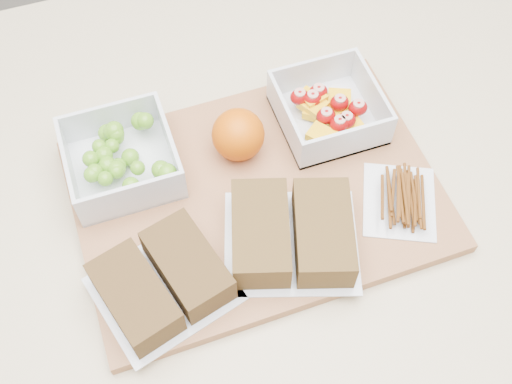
% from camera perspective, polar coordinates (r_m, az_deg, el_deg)
% --- Properties ---
extents(counter, '(1.20, 0.90, 0.90)m').
position_cam_1_polar(counter, '(1.17, 0.24, -13.12)').
color(counter, beige).
rests_on(counter, ground).
extents(cutting_board, '(0.42, 0.30, 0.02)m').
position_cam_1_polar(cutting_board, '(0.76, 0.08, -0.30)').
color(cutting_board, '#A06942').
rests_on(cutting_board, counter).
extents(grape_container, '(0.12, 0.12, 0.05)m').
position_cam_1_polar(grape_container, '(0.77, -11.80, 2.97)').
color(grape_container, silver).
rests_on(grape_container, cutting_board).
extents(fruit_container, '(0.12, 0.12, 0.05)m').
position_cam_1_polar(fruit_container, '(0.80, 6.44, 7.20)').
color(fruit_container, silver).
rests_on(fruit_container, cutting_board).
extents(orange, '(0.06, 0.06, 0.06)m').
position_cam_1_polar(orange, '(0.76, -1.60, 5.12)').
color(orange, '#D55705').
rests_on(orange, cutting_board).
extents(sandwich_bag_left, '(0.17, 0.15, 0.04)m').
position_cam_1_polar(sandwich_bag_left, '(0.69, -8.36, -7.88)').
color(sandwich_bag_left, silver).
rests_on(sandwich_bag_left, cutting_board).
extents(sandwich_bag_center, '(0.18, 0.17, 0.05)m').
position_cam_1_polar(sandwich_bag_center, '(0.70, 3.20, -3.68)').
color(sandwich_bag_center, silver).
rests_on(sandwich_bag_center, cutting_board).
extents(pretzel_bag, '(0.12, 0.13, 0.02)m').
position_cam_1_polar(pretzel_bag, '(0.76, 12.74, -0.45)').
color(pretzel_bag, silver).
rests_on(pretzel_bag, cutting_board).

